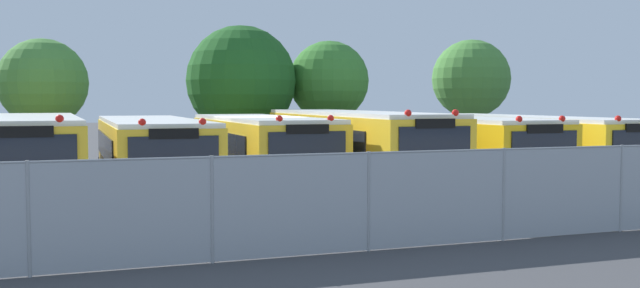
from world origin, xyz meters
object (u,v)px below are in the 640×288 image
(school_bus_1, at_px, (31,157))
(tree_1, at_px, (44,81))
(school_bus_6, at_px, (525,147))
(tree_4, at_px, (473,80))
(tree_3, at_px, (331,83))
(school_bus_2, at_px, (151,156))
(school_bus_5, at_px, (442,148))
(school_bus_4, at_px, (351,148))
(tree_2, at_px, (239,79))
(school_bus_3, at_px, (261,152))

(school_bus_1, xyz_separation_m, tree_1, (0.21, 9.75, 2.38))
(school_bus_6, xyz_separation_m, tree_4, (4.34, 10.52, 2.67))
(tree_1, bearing_deg, tree_4, 1.92)
(tree_3, xyz_separation_m, tree_4, (8.08, 1.03, 0.24))
(school_bus_1, relative_size, school_bus_2, 1.07)
(school_bus_6, xyz_separation_m, tree_1, (-15.97, 9.83, 2.44))
(school_bus_5, relative_size, tree_3, 1.98)
(school_bus_2, bearing_deg, tree_1, -72.10)
(school_bus_6, bearing_deg, tree_3, -68.22)
(school_bus_1, height_order, tree_4, tree_4)
(school_bus_1, bearing_deg, school_bus_2, -179.68)
(school_bus_4, distance_m, tree_3, 9.90)
(school_bus_6, bearing_deg, tree_2, -49.63)
(tree_2, bearing_deg, tree_1, 177.58)
(tree_3, bearing_deg, school_bus_2, -134.50)
(tree_1, bearing_deg, school_bus_2, -72.44)
(school_bus_3, bearing_deg, tree_1, -56.17)
(school_bus_4, height_order, school_bus_5, school_bus_4)
(school_bus_1, relative_size, school_bus_6, 0.97)
(school_bus_4, relative_size, tree_4, 1.94)
(school_bus_5, height_order, school_bus_6, school_bus_5)
(school_bus_6, relative_size, tree_1, 2.00)
(school_bus_3, distance_m, tree_2, 9.67)
(school_bus_3, distance_m, tree_4, 17.44)
(school_bus_5, bearing_deg, tree_2, -62.51)
(school_bus_2, height_order, school_bus_6, school_bus_2)
(school_bus_3, relative_size, tree_2, 1.47)
(tree_4, bearing_deg, school_bus_5, -126.24)
(school_bus_3, xyz_separation_m, tree_2, (1.53, 9.21, 2.53))
(school_bus_2, distance_m, tree_2, 10.85)
(school_bus_3, xyz_separation_m, school_bus_6, (9.54, -0.29, -0.02))
(tree_1, height_order, tree_3, tree_3)
(school_bus_4, height_order, school_bus_6, school_bus_4)
(school_bus_3, distance_m, school_bus_4, 3.04)
(school_bus_1, distance_m, tree_3, 15.77)
(school_bus_2, height_order, tree_4, tree_4)
(school_bus_1, distance_m, school_bus_3, 6.64)
(school_bus_2, relative_size, tree_1, 1.82)
(school_bus_1, height_order, school_bus_5, school_bus_1)
(tree_4, bearing_deg, school_bus_1, -153.04)
(school_bus_3, relative_size, tree_4, 1.52)
(tree_1, height_order, tree_2, tree_2)
(school_bus_2, relative_size, tree_3, 1.76)
(school_bus_1, bearing_deg, tree_4, -154.13)
(school_bus_4, bearing_deg, tree_2, -79.78)
(school_bus_3, height_order, tree_3, tree_3)
(tree_1, relative_size, tree_2, 0.88)
(school_bus_1, bearing_deg, school_bus_6, 178.62)
(tree_2, xyz_separation_m, tree_4, (12.34, 1.02, 0.12))
(school_bus_4, relative_size, tree_3, 2.06)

